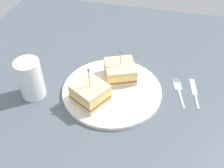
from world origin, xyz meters
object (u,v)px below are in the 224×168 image
at_px(plate, 112,90).
at_px(drink_glass, 31,80).
at_px(sandwich_half_front, 90,94).
at_px(knife, 194,91).
at_px(fork, 179,89).
at_px(sandwich_half_back, 120,71).

relative_size(plate, drink_glass, 2.49).
height_order(plate, sandwich_half_front, sandwich_half_front).
bearing_deg(knife, fork, 3.11).
bearing_deg(fork, plate, 16.92).
relative_size(plate, knife, 2.31).
distance_m(sandwich_half_front, knife, 0.31).
xyz_separation_m(plate, fork, (-0.19, -0.06, -0.00)).
distance_m(sandwich_half_back, drink_glass, 0.26).
xyz_separation_m(sandwich_half_back, knife, (-0.22, -0.00, -0.03)).
bearing_deg(plate, knife, -165.68).
xyz_separation_m(drink_glass, knife, (-0.45, -0.12, -0.05)).
distance_m(drink_glass, knife, 0.47).
bearing_deg(sandwich_half_back, knife, -178.92).
relative_size(plate, sandwich_half_back, 2.54).
height_order(sandwich_half_back, drink_glass, drink_glass).
distance_m(plate, sandwich_half_back, 0.06).
distance_m(drink_glass, fork, 0.43).
relative_size(sandwich_half_front, drink_glass, 0.98).
height_order(plate, sandwich_half_back, sandwich_half_back).
bearing_deg(drink_glass, fork, -163.54).
bearing_deg(sandwich_half_front, fork, -153.21).
bearing_deg(sandwich_half_back, fork, -179.45).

